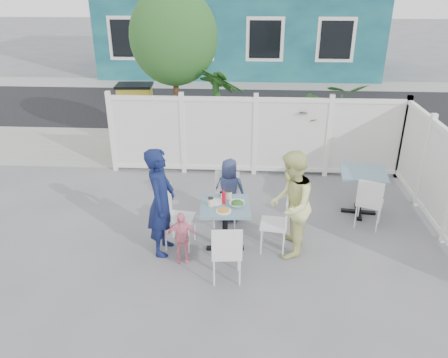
# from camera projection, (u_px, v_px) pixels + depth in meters

# --- Properties ---
(ground) EXTENTS (80.00, 80.00, 0.00)m
(ground) POSITION_uv_depth(u_px,v_px,m) (248.00, 235.00, 6.89)
(ground) COLOR slate
(near_sidewalk) EXTENTS (24.00, 2.60, 0.01)m
(near_sidewalk) POSITION_uv_depth(u_px,v_px,m) (249.00, 149.00, 10.32)
(near_sidewalk) COLOR gray
(near_sidewalk) RESTS_ON ground
(street) EXTENTS (24.00, 5.00, 0.01)m
(street) POSITION_uv_depth(u_px,v_px,m) (250.00, 107.00, 13.68)
(street) COLOR black
(street) RESTS_ON ground
(far_sidewalk) EXTENTS (24.00, 1.60, 0.01)m
(far_sidewalk) POSITION_uv_depth(u_px,v_px,m) (250.00, 85.00, 16.48)
(far_sidewalk) COLOR gray
(far_sidewalk) RESTS_ON ground
(fence_back) EXTENTS (5.86, 0.08, 1.60)m
(fence_back) POSITION_uv_depth(u_px,v_px,m) (255.00, 138.00, 8.72)
(fence_back) COLOR white
(fence_back) RESTS_ON ground
(fence_right) EXTENTS (0.08, 3.66, 1.60)m
(fence_right) POSITION_uv_depth(u_px,v_px,m) (438.00, 179.00, 6.94)
(fence_right) COLOR white
(fence_right) RESTS_ON ground
(tree) EXTENTS (1.80, 1.62, 3.59)m
(tree) POSITION_uv_depth(u_px,v_px,m) (174.00, 37.00, 8.87)
(tree) COLOR #382316
(tree) RESTS_ON ground
(utility_cabinet) EXTENTS (0.79, 0.59, 1.40)m
(utility_cabinet) POSITION_uv_depth(u_px,v_px,m) (137.00, 116.00, 10.35)
(utility_cabinet) COLOR gold
(utility_cabinet) RESTS_ON ground
(potted_shrub_a) EXTENTS (1.63, 1.63, 2.06)m
(potted_shrub_a) POSITION_uv_depth(u_px,v_px,m) (220.00, 115.00, 9.29)
(potted_shrub_a) COLOR #225321
(potted_shrub_a) RESTS_ON ground
(potted_shrub_b) EXTENTS (1.95, 1.78, 1.85)m
(potted_shrub_b) POSITION_uv_depth(u_px,v_px,m) (320.00, 123.00, 9.14)
(potted_shrub_b) COLOR #225321
(potted_shrub_b) RESTS_ON ground
(main_table) EXTENTS (0.76, 0.76, 0.75)m
(main_table) POSITION_uv_depth(u_px,v_px,m) (225.00, 215.00, 6.29)
(main_table) COLOR teal
(main_table) RESTS_ON ground
(spare_table) EXTENTS (0.83, 0.83, 0.78)m
(spare_table) POSITION_uv_depth(u_px,v_px,m) (363.00, 181.00, 7.29)
(spare_table) COLOR teal
(spare_table) RESTS_ON ground
(chair_left) EXTENTS (0.46, 0.47, 0.94)m
(chair_left) POSITION_uv_depth(u_px,v_px,m) (174.00, 213.00, 6.42)
(chair_left) COLOR white
(chair_left) RESTS_ON ground
(chair_right) EXTENTS (0.43, 0.44, 0.88)m
(chair_right) POSITION_uv_depth(u_px,v_px,m) (279.00, 219.00, 6.33)
(chair_right) COLOR white
(chair_right) RESTS_ON ground
(chair_back) EXTENTS (0.42, 0.41, 0.87)m
(chair_back) POSITION_uv_depth(u_px,v_px,m) (226.00, 194.00, 7.06)
(chair_back) COLOR white
(chair_back) RESTS_ON ground
(chair_near) EXTENTS (0.42, 0.41, 0.86)m
(chair_near) POSITION_uv_depth(u_px,v_px,m) (227.00, 250.00, 5.64)
(chair_near) COLOR white
(chair_near) RESTS_ON ground
(chair_spare) EXTENTS (0.50, 0.50, 0.86)m
(chair_spare) POSITION_uv_depth(u_px,v_px,m) (370.00, 200.00, 6.90)
(chair_spare) COLOR white
(chair_spare) RESTS_ON ground
(man) EXTENTS (0.42, 0.61, 1.62)m
(man) POSITION_uv_depth(u_px,v_px,m) (161.00, 202.00, 6.17)
(man) COLOR #101943
(man) RESTS_ON ground
(woman) EXTENTS (0.73, 0.87, 1.58)m
(woman) POSITION_uv_depth(u_px,v_px,m) (290.00, 205.00, 6.14)
(woman) COLOR #D3DE3E
(woman) RESTS_ON ground
(boy) EXTENTS (0.58, 0.43, 1.08)m
(boy) POSITION_uv_depth(u_px,v_px,m) (229.00, 190.00, 7.12)
(boy) COLOR navy
(boy) RESTS_ON ground
(toddler) EXTENTS (0.48, 0.26, 0.77)m
(toddler) POSITION_uv_depth(u_px,v_px,m) (181.00, 237.00, 6.12)
(toddler) COLOR pink
(toddler) RESTS_ON ground
(plate_main) EXTENTS (0.22, 0.22, 0.01)m
(plate_main) POSITION_uv_depth(u_px,v_px,m) (223.00, 211.00, 6.05)
(plate_main) COLOR white
(plate_main) RESTS_ON main_table
(plate_side) EXTENTS (0.22, 0.22, 0.01)m
(plate_side) POSITION_uv_depth(u_px,v_px,m) (215.00, 202.00, 6.29)
(plate_side) COLOR white
(plate_side) RESTS_ON main_table
(salad_bowl) EXTENTS (0.22, 0.22, 0.05)m
(salad_bowl) POSITION_uv_depth(u_px,v_px,m) (237.00, 204.00, 6.20)
(salad_bowl) COLOR white
(salad_bowl) RESTS_ON main_table
(coffee_cup_a) EXTENTS (0.08, 0.08, 0.12)m
(coffee_cup_a) POSITION_uv_depth(u_px,v_px,m) (211.00, 202.00, 6.18)
(coffee_cup_a) COLOR beige
(coffee_cup_a) RESTS_ON main_table
(coffee_cup_b) EXTENTS (0.08, 0.08, 0.12)m
(coffee_cup_b) POSITION_uv_depth(u_px,v_px,m) (229.00, 195.00, 6.38)
(coffee_cup_b) COLOR beige
(coffee_cup_b) RESTS_ON main_table
(ketchup_bottle) EXTENTS (0.05, 0.05, 0.17)m
(ketchup_bottle) POSITION_uv_depth(u_px,v_px,m) (224.00, 198.00, 6.24)
(ketchup_bottle) COLOR red
(ketchup_bottle) RESTS_ON main_table
(salt_shaker) EXTENTS (0.03, 0.03, 0.07)m
(salt_shaker) POSITION_uv_depth(u_px,v_px,m) (221.00, 196.00, 6.41)
(salt_shaker) COLOR white
(salt_shaker) RESTS_ON main_table
(pepper_shaker) EXTENTS (0.03, 0.03, 0.07)m
(pepper_shaker) POSITION_uv_depth(u_px,v_px,m) (221.00, 194.00, 6.47)
(pepper_shaker) COLOR black
(pepper_shaker) RESTS_ON main_table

